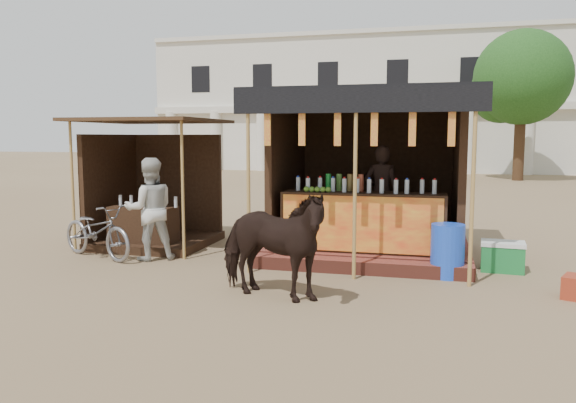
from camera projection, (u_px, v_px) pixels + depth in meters
The scene contains 10 objects.
ground at pixel (256, 305), 6.90m from camera, with size 120.00×120.00×0.00m, color #846B4C.
main_stall at pixel (369, 196), 9.77m from camera, with size 3.60×3.61×2.78m.
secondary_stall at pixel (149, 200), 10.70m from camera, with size 2.40×2.40×2.38m.
cow at pixel (271, 245), 7.07m from camera, with size 0.76×1.66×1.41m, color black.
motorbike at pixel (97, 231), 9.52m from camera, with size 0.62×1.77×0.93m, color gray.
bystander at pixel (150, 209), 9.34m from camera, with size 0.83×0.65×1.71m, color beige.
blue_barrel at pixel (447, 251), 8.21m from camera, with size 0.49×0.49×0.79m, color blue.
cooler at pixel (502, 256), 8.60m from camera, with size 0.67×0.49×0.46m.
background_building at pixel (368, 106), 35.75m from camera, with size 26.00×7.45×8.18m.
tree at pixel (517, 81), 26.24m from camera, with size 4.50×4.40×7.00m.
Camera 1 is at (2.06, -6.40, 2.05)m, focal length 35.00 mm.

